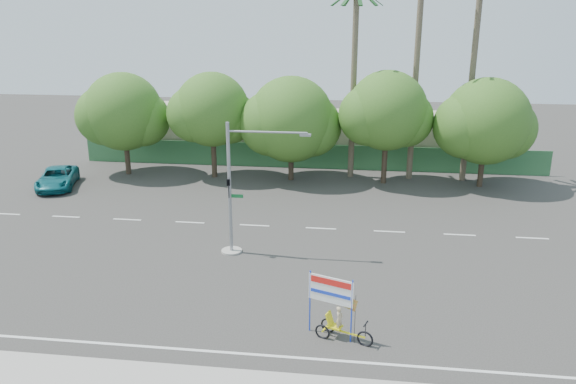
# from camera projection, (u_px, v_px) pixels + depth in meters

# --- Properties ---
(ground) EXTENTS (120.00, 120.00, 0.00)m
(ground) POSITION_uv_depth(u_px,v_px,m) (266.00, 289.00, 25.88)
(ground) COLOR #33302D
(ground) RESTS_ON ground
(fence) EXTENTS (38.00, 0.08, 2.00)m
(fence) POSITION_uv_depth(u_px,v_px,m) (308.00, 156.00, 45.90)
(fence) COLOR #336B3D
(fence) RESTS_ON ground
(building_left) EXTENTS (12.00, 8.00, 4.00)m
(building_left) POSITION_uv_depth(u_px,v_px,m) (204.00, 130.00, 51.05)
(building_left) COLOR #C1B599
(building_left) RESTS_ON ground
(building_right) EXTENTS (14.00, 8.00, 3.60)m
(building_right) POSITION_uv_depth(u_px,v_px,m) (404.00, 138.00, 48.96)
(building_right) COLOR #C1B599
(building_right) RESTS_ON ground
(tree_far_left) EXTENTS (7.14, 6.00, 7.96)m
(tree_far_left) POSITION_uv_depth(u_px,v_px,m) (123.00, 114.00, 43.14)
(tree_far_left) COLOR #473828
(tree_far_left) RESTS_ON ground
(tree_left) EXTENTS (6.66, 5.60, 8.07)m
(tree_left) POSITION_uv_depth(u_px,v_px,m) (211.00, 112.00, 42.21)
(tree_left) COLOR #473828
(tree_left) RESTS_ON ground
(tree_center) EXTENTS (7.62, 6.40, 7.85)m
(tree_center) POSITION_uv_depth(u_px,v_px,m) (290.00, 122.00, 41.67)
(tree_center) COLOR #473828
(tree_center) RESTS_ON ground
(tree_right) EXTENTS (6.90, 5.80, 8.36)m
(tree_right) POSITION_uv_depth(u_px,v_px,m) (386.00, 114.00, 40.60)
(tree_right) COLOR #473828
(tree_right) RESTS_ON ground
(tree_far_right) EXTENTS (7.38, 6.20, 7.94)m
(tree_far_right) POSITION_uv_depth(u_px,v_px,m) (485.00, 124.00, 39.94)
(tree_far_right) COLOR #473828
(tree_far_right) RESTS_ON ground
(palm_tall) EXTENTS (3.73, 3.79, 17.45)m
(palm_tall) POSITION_uv_depth(u_px,v_px,m) (418.00, 38.00, 40.18)
(palm_tall) COLOR #70604C
(palm_tall) RESTS_ON ground
(palm_mid) EXTENTS (3.73, 3.79, 15.45)m
(palm_mid) POSITION_uv_depth(u_px,v_px,m) (474.00, 54.00, 40.03)
(palm_mid) COLOR #70604C
(palm_mid) RESTS_ON ground
(palm_short) EXTENTS (3.73, 3.79, 14.45)m
(palm_short) POSITION_uv_depth(u_px,v_px,m) (354.00, 60.00, 41.21)
(palm_short) COLOR #70604C
(palm_short) RESTS_ON ground
(traffic_signal) EXTENTS (4.72, 1.10, 7.00)m
(traffic_signal) POSITION_uv_depth(u_px,v_px,m) (236.00, 200.00, 29.03)
(traffic_signal) COLOR gray
(traffic_signal) RESTS_ON ground
(trike_billboard) EXTENTS (2.58, 1.20, 2.68)m
(trike_billboard) POSITION_uv_depth(u_px,v_px,m) (336.00, 313.00, 21.69)
(trike_billboard) COLOR black
(trike_billboard) RESTS_ON ground
(pickup_truck) EXTENTS (3.83, 5.65, 1.44)m
(pickup_truck) POSITION_uv_depth(u_px,v_px,m) (57.00, 178.00, 40.89)
(pickup_truck) COLOR #0E5E66
(pickup_truck) RESTS_ON ground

